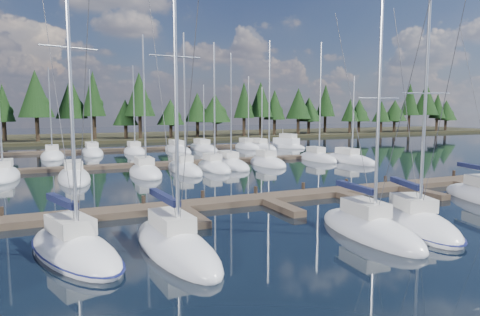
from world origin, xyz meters
name	(u,v)px	position (x,y,z in m)	size (l,w,h in m)	color
ground	(205,177)	(0.00, 30.00, 0.00)	(260.00, 260.00, 0.00)	black
far_shore	(115,137)	(0.00, 90.00, 0.30)	(220.00, 30.00, 0.60)	#2D2A19
main_dock	(266,200)	(0.00, 17.36, 0.20)	(44.00, 6.13, 0.90)	brown
back_docks	(157,155)	(0.00, 49.58, 0.20)	(50.00, 21.80, 0.40)	brown
front_sailboat_1	(74,249)	(-12.56, 11.30, 0.31)	(5.01, 8.37, 16.09)	white
front_sailboat_2	(175,245)	(-8.40, 10.11, 0.31)	(3.16, 8.69, 15.55)	white
front_sailboat_3	(369,229)	(1.34, 8.62, 0.29)	(3.13, 7.81, 12.53)	white
front_sailboat_4	(415,223)	(4.43, 8.53, 0.28)	(5.16, 8.23, 13.04)	white
back_sailboat_rows	(167,158)	(0.25, 45.23, 0.26)	(44.95, 33.38, 15.36)	white
motor_yacht_right	(286,145)	(23.25, 54.62, 0.44)	(5.07, 8.22, 3.89)	white
tree_line	(118,104)	(-0.60, 80.22, 7.45)	(183.34, 12.16, 13.37)	black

